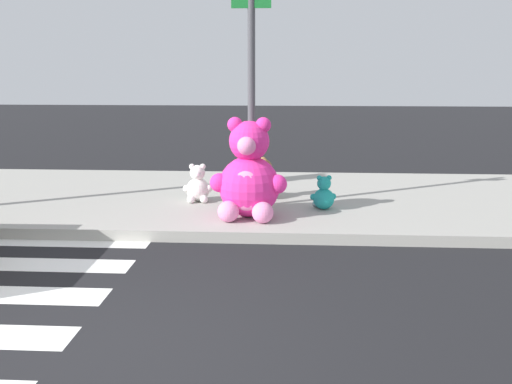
% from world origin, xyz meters
% --- Properties ---
extents(ground_plane, '(60.00, 60.00, 0.00)m').
position_xyz_m(ground_plane, '(0.00, 0.00, 0.00)').
color(ground_plane, black).
extents(sidewalk, '(28.00, 4.40, 0.15)m').
position_xyz_m(sidewalk, '(0.00, 5.20, 0.07)').
color(sidewalk, '#9E9B93').
rests_on(sidewalk, ground_plane).
extents(sign_pole, '(0.56, 0.11, 3.20)m').
position_xyz_m(sign_pole, '(1.00, 4.40, 1.85)').
color(sign_pole, '#4C4C51').
rests_on(sign_pole, sidewalk).
extents(plush_pink_large, '(1.07, 0.95, 1.39)m').
position_xyz_m(plush_pink_large, '(1.00, 3.81, 0.71)').
color(plush_pink_large, '#F22D93').
rests_on(plush_pink_large, sidewalk).
extents(plush_teal, '(0.39, 0.35, 0.51)m').
position_xyz_m(plush_teal, '(2.07, 4.34, 0.35)').
color(plush_teal, teal).
rests_on(plush_teal, sidewalk).
extents(plush_white, '(0.46, 0.41, 0.59)m').
position_xyz_m(plush_white, '(0.14, 4.73, 0.39)').
color(plush_white, white).
rests_on(plush_white, sidewalk).
extents(plush_brown, '(0.45, 0.50, 0.65)m').
position_xyz_m(plush_brown, '(1.13, 5.03, 0.41)').
color(plush_brown, olive).
rests_on(plush_brown, sidewalk).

